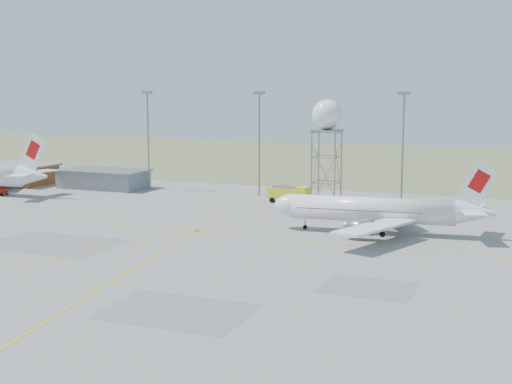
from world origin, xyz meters
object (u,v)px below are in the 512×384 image
at_px(airliner_main, 376,210).
at_px(radar_tower, 327,147).
at_px(baggage_tug, 1,192).
at_px(fire_truck, 290,195).

xyz_separation_m(airliner_main, radar_tower, (-13.25, 19.00, 7.39)).
height_order(airliner_main, radar_tower, radar_tower).
bearing_deg(radar_tower, baggage_tug, -170.90).
relative_size(fire_truck, baggage_tug, 3.86).
distance_m(fire_truck, baggage_tug, 57.99).
distance_m(airliner_main, fire_truck, 29.69).
distance_m(radar_tower, baggage_tug, 65.76).
bearing_deg(baggage_tug, radar_tower, 9.92).
height_order(airliner_main, baggage_tug, airliner_main).
bearing_deg(airliner_main, radar_tower, -61.22).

